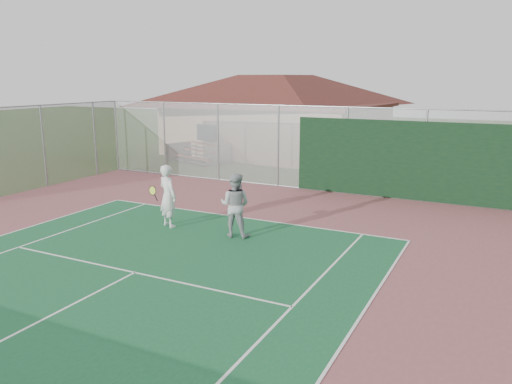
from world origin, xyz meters
TOP-DOWN VIEW (x-y plane):
  - back_fence at (2.11, 16.98)m, footprint 20.08×0.11m
  - side_fence_left at (-10.00, 12.50)m, footprint 0.08×9.00m
  - clubhouse at (-5.09, 25.67)m, footprint 14.02×10.07m
  - bleachers at (-7.65, 20.84)m, footprint 3.30×2.51m
  - player_white_front at (-1.61, 9.94)m, footprint 0.94×0.72m
  - player_grey_back at (0.77, 10.01)m, footprint 1.03×0.86m

SIDE VIEW (x-z plane):
  - bleachers at x=-7.65m, z-range 0.03..1.07m
  - player_grey_back at x=0.77m, z-range 0.00..1.90m
  - player_white_front at x=-1.61m, z-range 0.00..1.98m
  - back_fence at x=2.11m, z-range -0.09..3.43m
  - side_fence_left at x=-10.00m, z-range 0.00..3.50m
  - clubhouse at x=-5.09m, z-range 0.04..5.75m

